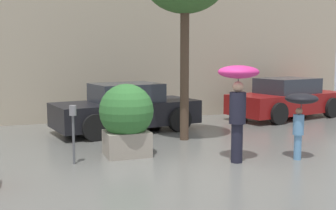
{
  "coord_description": "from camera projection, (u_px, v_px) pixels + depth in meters",
  "views": [
    {
      "loc": [
        -2.81,
        -7.21,
        2.21
      ],
      "look_at": [
        0.3,
        1.6,
        1.05
      ],
      "focal_mm": 45.0,
      "sensor_mm": 36.0,
      "label": 1
    }
  ],
  "objects": [
    {
      "name": "ground_plane",
      "position": [
        181.0,
        171.0,
        7.95
      ],
      "size": [
        40.0,
        40.0,
        0.0
      ],
      "primitive_type": "plane",
      "color": "slate"
    },
    {
      "name": "building_facade",
      "position": [
        109.0,
        28.0,
        13.67
      ],
      "size": [
        18.0,
        0.3,
        6.0
      ],
      "color": "#B7A88E",
      "rests_on": "ground"
    },
    {
      "name": "planter_box",
      "position": [
        126.0,
        117.0,
        9.03
      ],
      "size": [
        1.17,
        1.17,
        1.56
      ],
      "color": "#9E9384",
      "rests_on": "ground"
    },
    {
      "name": "person_adult",
      "position": [
        238.0,
        91.0,
        8.46
      ],
      "size": [
        0.83,
        0.83,
        1.96
      ],
      "rotation": [
        0.0,
        0.0,
        1.04
      ],
      "color": "#1E1E2D",
      "rests_on": "ground"
    },
    {
      "name": "person_child",
      "position": [
        301.0,
        108.0,
        8.69
      ],
      "size": [
        0.67,
        0.67,
        1.38
      ],
      "rotation": [
        0.0,
        0.0,
        0.51
      ],
      "color": "#669ED1",
      "rests_on": "ground"
    },
    {
      "name": "parked_car_near",
      "position": [
        126.0,
        109.0,
        11.9
      ],
      "size": [
        4.28,
        2.44,
        1.36
      ],
      "rotation": [
        0.0,
        0.0,
        1.75
      ],
      "color": "black",
      "rests_on": "ground"
    },
    {
      "name": "parked_car_far",
      "position": [
        287.0,
        99.0,
        14.37
      ],
      "size": [
        4.48,
        2.59,
        1.36
      ],
      "rotation": [
        0.0,
        0.0,
        1.8
      ],
      "color": "maroon",
      "rests_on": "ground"
    },
    {
      "name": "parking_meter",
      "position": [
        73.0,
        122.0,
        8.31
      ],
      "size": [
        0.14,
        0.14,
        1.18
      ],
      "color": "#595B60",
      "rests_on": "ground"
    }
  ]
}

